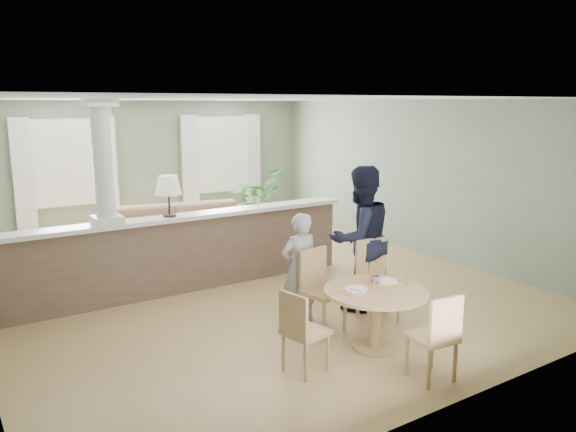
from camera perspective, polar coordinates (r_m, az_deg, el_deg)
ground at (r=8.44m, az=-4.42°, el=-6.90°), size 8.00×8.00×0.00m
room_shell at (r=8.59m, az=-6.80°, el=5.76°), size 7.02×8.02×2.71m
pony_wall at (r=8.01m, az=-11.39°, el=-2.82°), size 5.32×0.38×2.70m
sofa at (r=9.93m, az=-11.09°, el=-1.63°), size 3.20×1.75×0.88m
houseplant at (r=11.68m, az=-3.29°, el=1.65°), size 1.57×1.51×1.34m
dining_table at (r=6.20m, az=8.83°, el=-8.58°), size 1.12×1.12×0.77m
chair_far_boy at (r=6.68m, az=3.24°, el=-7.09°), size 0.49×0.49×0.96m
chair_far_man at (r=7.06m, az=8.89°, el=-6.00°), size 0.52×0.52×1.00m
chair_near at (r=5.63m, az=14.89°, el=-11.51°), size 0.44×0.44×0.89m
chair_side at (r=5.62m, az=1.33°, el=-11.35°), size 0.45×0.45×0.85m
child_person at (r=6.83m, az=1.19°, el=-5.31°), size 0.51×0.35×1.36m
man_person at (r=7.26m, az=7.35°, el=-2.29°), size 0.93×0.73×1.88m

